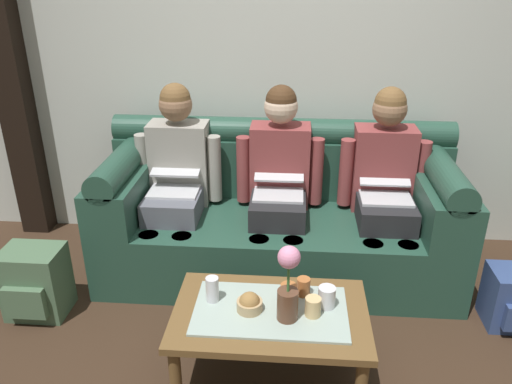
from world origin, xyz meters
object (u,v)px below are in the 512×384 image
object	(u,v)px
couch	(278,217)
cup_far_right	(327,297)
person_middle	(279,177)
cup_near_right	(303,287)
cup_near_left	(313,307)
person_right	(385,180)
backpack_left	(35,283)
cup_far_center	(212,289)
flower_vase	(288,285)
snack_bowl	(250,304)
coffee_table	(270,319)
person_left	(177,173)
cup_far_left	(288,294)

from	to	relation	value
couch	cup_far_right	distance (m)	1.00
person_middle	cup_near_right	size ratio (longest dim) A/B	13.35
cup_near_left	cup_far_right	distance (m)	0.10
person_right	cup_far_right	size ratio (longest dim) A/B	11.60
couch	backpack_left	size ratio (longest dim) A/B	5.40
cup_far_center	person_right	bearing A→B (deg)	45.32
cup_near_right	backpack_left	bearing A→B (deg)	170.69
flower_vase	snack_bowl	size ratio (longest dim) A/B	3.10
cup_near_right	cup_far_center	bearing A→B (deg)	-169.49
coffee_table	cup_near_left	distance (m)	0.22
snack_bowl	cup_near_right	size ratio (longest dim) A/B	1.34
flower_vase	cup_far_right	bearing A→B (deg)	29.43
person_left	person_middle	size ratio (longest dim) A/B	1.00
cup_far_right	cup_near_left	bearing A→B (deg)	-133.09
couch	cup_far_left	distance (m)	0.96
couch	cup_near_left	size ratio (longest dim) A/B	24.14
snack_bowl	cup_far_left	bearing A→B (deg)	21.79
person_right	cup_far_center	world-z (taller)	person_right
person_right	snack_bowl	size ratio (longest dim) A/B	9.94
coffee_table	backpack_left	size ratio (longest dim) A/B	2.24
person_right	cup_far_left	size ratio (longest dim) A/B	12.09
person_left	cup_far_right	size ratio (longest dim) A/B	11.60
coffee_table	snack_bowl	world-z (taller)	snack_bowl
couch	cup_far_center	distance (m)	1.00
cup_far_center	backpack_left	world-z (taller)	cup_far_center
cup_far_center	cup_far_right	xyz separation A→B (m)	(0.55, -0.00, -0.01)
person_right	coffee_table	size ratio (longest dim) A/B	1.31
person_left	snack_bowl	xyz separation A→B (m)	(0.56, -1.02, -0.23)
person_right	flower_vase	size ratio (longest dim) A/B	3.21
cup_near_right	cup_far_left	distance (m)	0.10
cup_far_center	backpack_left	distance (m)	1.17
person_middle	coffee_table	world-z (taller)	person_middle
cup_far_center	snack_bowl	bearing A→B (deg)	-18.43
flower_vase	backpack_left	size ratio (longest dim) A/B	0.91
person_middle	person_right	distance (m)	0.66
coffee_table	cup_far_right	distance (m)	0.29
person_right	backpack_left	xyz separation A→B (m)	(-2.04, -0.62, -0.45)
snack_bowl	cup_far_left	size ratio (longest dim) A/B	1.22
person_right	snack_bowl	distance (m)	1.29
person_left	cup_far_left	xyz separation A→B (m)	(0.74, -0.95, -0.22)
cup_far_left	backpack_left	xyz separation A→B (m)	(-1.46, 0.32, -0.24)
snack_bowl	cup_far_center	distance (m)	0.20
person_middle	cup_far_center	bearing A→B (deg)	-106.57
flower_vase	cup_far_left	distance (m)	0.18
coffee_table	cup_far_center	xyz separation A→B (m)	(-0.28, 0.05, 0.12)
person_left	coffee_table	world-z (taller)	person_left
coffee_table	snack_bowl	xyz separation A→B (m)	(-0.10, -0.01, 0.09)
cup_near_right	cup_far_center	world-z (taller)	cup_far_center
couch	cup_near_right	distance (m)	0.89
couch	cup_near_left	world-z (taller)	couch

